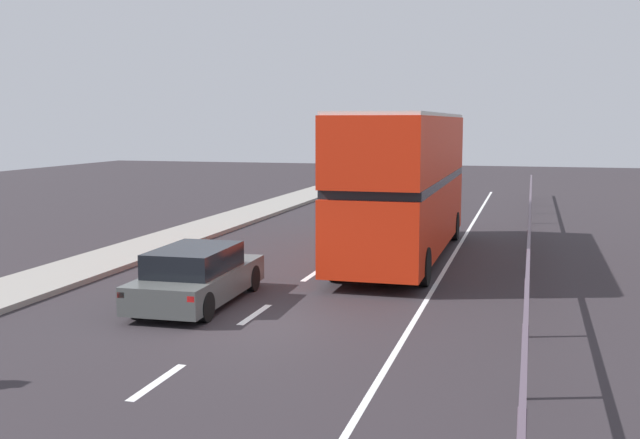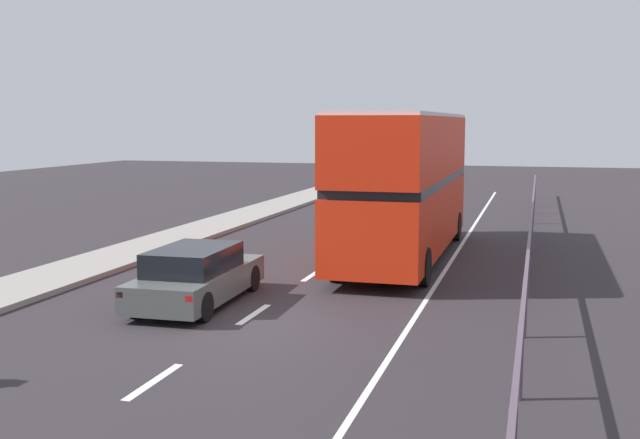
{
  "view_description": "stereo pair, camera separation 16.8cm",
  "coord_description": "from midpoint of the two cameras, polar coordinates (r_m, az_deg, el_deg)",
  "views": [
    {
      "loc": [
        5.71,
        -14.84,
        4.17
      ],
      "look_at": [
        0.49,
        4.07,
        1.67
      ],
      "focal_mm": 43.08,
      "sensor_mm": 36.0,
      "label": 1
    },
    {
      "loc": [
        5.88,
        -14.8,
        4.17
      ],
      "look_at": [
        0.49,
        4.07,
        1.67
      ],
      "focal_mm": 43.08,
      "sensor_mm": 36.0,
      "label": 2
    }
  ],
  "objects": [
    {
      "name": "lane_paint_markings",
      "position": [
        23.87,
        7.15,
        -2.85
      ],
      "size": [
        3.57,
        46.0,
        0.01
      ],
      "color": "silver",
      "rests_on": "ground"
    },
    {
      "name": "hatchback_car_near",
      "position": [
        17.91,
        -8.9,
        -4.18
      ],
      "size": [
        1.89,
        4.52,
        1.34
      ],
      "rotation": [
        0.0,
        0.0,
        0.03
      ],
      "color": "#4D504E",
      "rests_on": "ground"
    },
    {
      "name": "double_decker_bus_red",
      "position": [
        23.52,
        6.56,
        2.82
      ],
      "size": [
        2.6,
        10.98,
        4.43
      ],
      "rotation": [
        0.0,
        0.0,
        0.0
      ],
      "color": "red",
      "rests_on": "ground"
    },
    {
      "name": "ground_plane",
      "position": [
        16.46,
        -5.28,
        -7.62
      ],
      "size": [
        75.6,
        120.0,
        0.1
      ],
      "primitive_type": "cube",
      "color": "#2B262A"
    },
    {
      "name": "bridge_side_railing",
      "position": [
        24.04,
        15.58,
        -0.67
      ],
      "size": [
        0.1,
        42.0,
        1.2
      ],
      "color": "#534251",
      "rests_on": "ground"
    }
  ]
}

